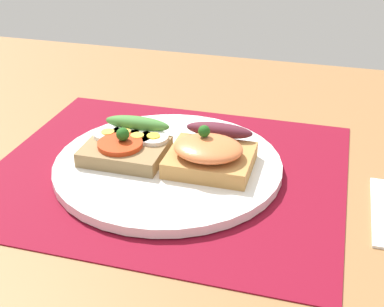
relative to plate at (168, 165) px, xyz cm
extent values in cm
cube|color=olive|center=(0.00, 0.00, -2.46)|extent=(120.00, 90.00, 3.20)
cube|color=maroon|center=(0.00, 0.00, -0.71)|extent=(41.99, 35.97, 0.30)
cylinder|color=white|center=(0.00, 0.00, 0.00)|extent=(27.34, 27.34, 1.11)
cube|color=olive|center=(-5.24, -0.53, 1.43)|extent=(9.68, 7.71, 1.75)
cylinder|color=red|center=(-5.60, -1.07, 2.60)|extent=(5.39, 5.39, 0.60)
ellipsoid|color=#437D34|center=(-5.24, 3.72, 3.20)|extent=(8.52, 2.20, 1.80)
sphere|color=#1E5919|center=(-5.42, -0.53, 3.70)|extent=(1.60, 1.60, 1.60)
cylinder|color=white|center=(-8.14, 1.12, 2.55)|extent=(3.62, 3.62, 0.50)
cylinder|color=yellow|center=(-8.14, 1.12, 2.88)|extent=(1.63, 1.63, 0.16)
cylinder|color=white|center=(-6.20, 1.75, 2.55)|extent=(3.62, 3.62, 0.50)
cylinder|color=yellow|center=(-6.20, 1.75, 2.88)|extent=(1.63, 1.63, 0.16)
cylinder|color=white|center=(-4.27, 1.18, 2.55)|extent=(3.62, 3.62, 0.50)
cylinder|color=yellow|center=(-4.27, 1.18, 2.88)|extent=(1.63, 1.63, 0.16)
cylinder|color=white|center=(-2.33, 1.61, 2.55)|extent=(3.62, 3.62, 0.50)
cylinder|color=yellow|center=(-2.33, 1.61, 2.88)|extent=(1.63, 1.63, 0.16)
cube|color=#B68144|center=(5.24, -0.30, 1.51)|extent=(9.76, 8.41, 1.92)
ellipsoid|color=#E0733F|center=(5.13, -0.77, 3.47)|extent=(8.00, 6.73, 1.99)
ellipsoid|color=#551E2B|center=(5.24, 4.30, 3.37)|extent=(8.29, 2.20, 1.80)
sphere|color=#1E5919|center=(4.44, 0.30, 5.16)|extent=(1.40, 1.40, 1.40)
camera|label=1|loc=(17.76, -52.28, 31.66)|focal=49.37mm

